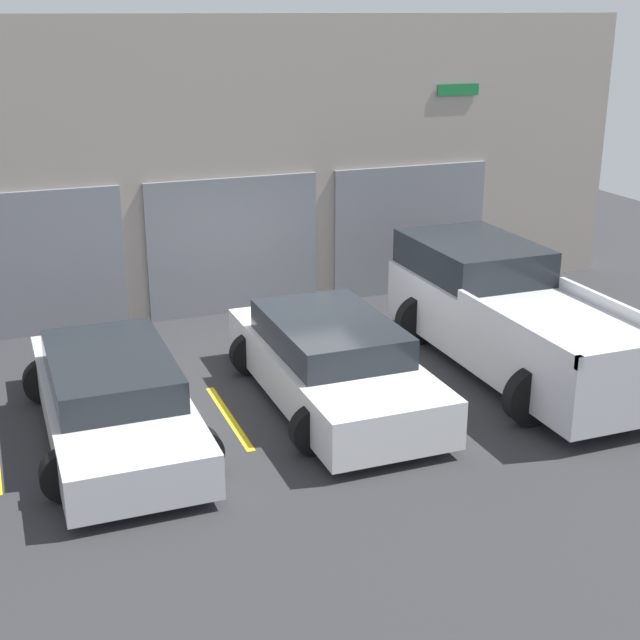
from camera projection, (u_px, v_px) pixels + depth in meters
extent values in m
plane|color=#2D2D30|center=(298.00, 365.00, 14.44)|extent=(28.00, 28.00, 0.00)
cube|color=#9E9389|center=(237.00, 167.00, 16.46)|extent=(15.96, 0.60, 5.39)
cube|color=slate|center=(29.00, 265.00, 15.33)|extent=(3.25, 0.08, 2.57)
cube|color=slate|center=(234.00, 246.00, 16.56)|extent=(3.25, 0.08, 2.57)
cube|color=slate|center=(410.00, 230.00, 17.79)|extent=(3.25, 0.08, 2.57)
cube|color=#197238|center=(458.00, 90.00, 17.23)|extent=(0.90, 0.03, 0.22)
cube|color=silver|center=(519.00, 329.00, 13.94)|extent=(1.93, 5.50, 0.99)
cube|color=#1E2328|center=(472.00, 257.00, 15.01)|extent=(1.78, 2.47, 0.58)
cube|color=silver|center=(514.00, 326.00, 12.34)|extent=(0.08, 3.02, 0.18)
cube|color=silver|center=(623.00, 310.00, 12.97)|extent=(0.08, 3.02, 0.18)
cube|color=silver|center=(640.00, 353.00, 11.36)|extent=(1.93, 0.08, 0.18)
cylinder|color=black|center=(419.00, 320.00, 15.25)|extent=(0.84, 0.22, 0.84)
cylinder|color=black|center=(506.00, 309.00, 15.83)|extent=(0.84, 0.22, 0.84)
cylinder|color=black|center=(532.00, 396.00, 12.25)|extent=(0.84, 0.22, 0.84)
cylinder|color=black|center=(633.00, 379.00, 12.83)|extent=(0.84, 0.22, 0.84)
cube|color=white|center=(332.00, 371.00, 12.96)|extent=(1.83, 4.60, 0.66)
cube|color=#1E2328|center=(330.00, 333.00, 12.88)|extent=(1.61, 2.53, 0.44)
cylinder|color=black|center=(251.00, 354.00, 13.99)|extent=(0.66, 0.22, 0.66)
cylinder|color=black|center=(346.00, 341.00, 14.54)|extent=(0.66, 0.22, 0.66)
cylinder|color=black|center=(315.00, 430.00, 11.48)|extent=(0.66, 0.22, 0.66)
cylinder|color=black|center=(427.00, 411.00, 12.02)|extent=(0.66, 0.22, 0.66)
cube|color=silver|center=(114.00, 406.00, 11.91)|extent=(1.77, 4.78, 0.57)
cube|color=#1E2328|center=(110.00, 369.00, 11.85)|extent=(1.55, 2.63, 0.42)
cylinder|color=black|center=(46.00, 381.00, 12.99)|extent=(0.65, 0.22, 0.65)
cylinder|color=black|center=(151.00, 367.00, 13.51)|extent=(0.65, 0.22, 0.65)
cylinder|color=black|center=(68.00, 475.00, 10.38)|extent=(0.65, 0.22, 0.65)
cylinder|color=black|center=(197.00, 452.00, 10.90)|extent=(0.65, 0.22, 0.65)
cube|color=gold|center=(229.00, 417.00, 12.58)|extent=(0.12, 2.20, 0.01)
cube|color=gold|center=(427.00, 385.00, 13.65)|extent=(0.12, 2.20, 0.01)
cube|color=gold|center=(597.00, 358.00, 14.71)|extent=(0.12, 2.20, 0.01)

